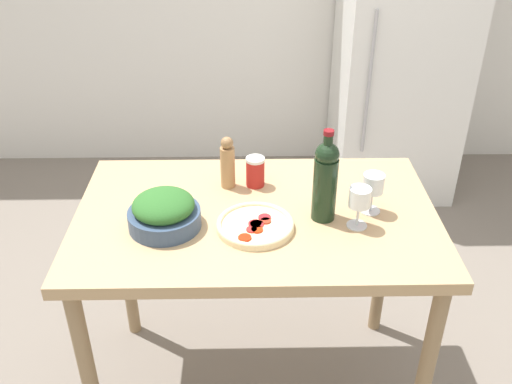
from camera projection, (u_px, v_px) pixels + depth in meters
ground_plane at (256, 384)px, 2.49m from camera, size 14.00×14.00×0.00m
refrigerator at (401, 48)px, 3.52m from camera, size 0.74×0.73×1.88m
prep_counter at (256, 237)px, 2.08m from camera, size 1.29×0.80×0.90m
wine_bottle at (325, 179)px, 1.92m from camera, size 0.08×0.08×0.34m
wine_glass_near at (360, 200)px, 1.90m from camera, size 0.07×0.07×0.15m
wine_glass_far at (373, 186)px, 1.97m from camera, size 0.07×0.07×0.15m
pepper_mill at (228, 163)px, 2.13m from camera, size 0.05×0.05×0.21m
salad_bowl at (164, 212)px, 1.92m from camera, size 0.25×0.25×0.13m
homemade_pizza at (255, 225)px, 1.93m from camera, size 0.26×0.26×0.03m
salt_canister at (254, 172)px, 2.16m from camera, size 0.07×0.07×0.12m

